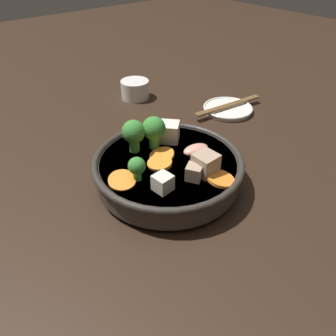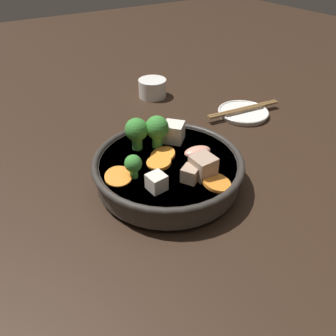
{
  "view_description": "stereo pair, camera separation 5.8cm",
  "coord_description": "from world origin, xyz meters",
  "px_view_note": "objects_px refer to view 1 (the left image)",
  "views": [
    {
      "loc": [
        0.36,
        -0.3,
        0.38
      ],
      "look_at": [
        0.0,
        0.0,
        0.03
      ],
      "focal_mm": 35.0,
      "sensor_mm": 36.0,
      "label": 1
    },
    {
      "loc": [
        0.39,
        -0.25,
        0.38
      ],
      "look_at": [
        0.0,
        0.0,
        0.03
      ],
      "focal_mm": 35.0,
      "sensor_mm": 36.0,
      "label": 2
    }
  ],
  "objects_px": {
    "side_saucer": "(228,109)",
    "tea_cup": "(135,89)",
    "stirfry_bowl": "(168,166)",
    "chopsticks_pair": "(228,105)"
  },
  "relations": [
    {
      "from": "side_saucer",
      "to": "tea_cup",
      "type": "relative_size",
      "value": 1.65
    },
    {
      "from": "stirfry_bowl",
      "to": "side_saucer",
      "type": "distance_m",
      "value": 0.33
    },
    {
      "from": "chopsticks_pair",
      "to": "stirfry_bowl",
      "type": "bearing_deg",
      "value": -67.56
    },
    {
      "from": "chopsticks_pair",
      "to": "side_saucer",
      "type": "bearing_deg",
      "value": 90.0
    },
    {
      "from": "side_saucer",
      "to": "chopsticks_pair",
      "type": "height_order",
      "value": "chopsticks_pair"
    },
    {
      "from": "stirfry_bowl",
      "to": "tea_cup",
      "type": "bearing_deg",
      "value": 153.58
    },
    {
      "from": "tea_cup",
      "to": "chopsticks_pair",
      "type": "relative_size",
      "value": 0.37
    },
    {
      "from": "side_saucer",
      "to": "tea_cup",
      "type": "distance_m",
      "value": 0.26
    },
    {
      "from": "stirfry_bowl",
      "to": "chopsticks_pair",
      "type": "distance_m",
      "value": 0.33
    },
    {
      "from": "stirfry_bowl",
      "to": "chopsticks_pair",
      "type": "height_order",
      "value": "stirfry_bowl"
    }
  ]
}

